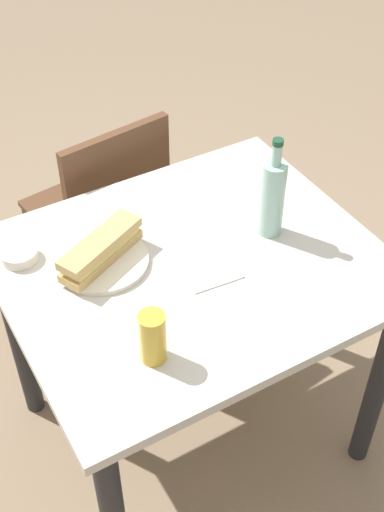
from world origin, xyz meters
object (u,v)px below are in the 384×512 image
Objects in this scene: baguette_sandwich_near at (101,249)px; olive_bowl at (19,255)px; chair_far at (106,213)px; beer_glass at (153,337)px; knife_near at (82,252)px; water_bottle at (272,196)px; plate_near at (102,261)px; dining_table at (192,297)px.

olive_bowl is at bearing 145.67° from baguette_sandwich_near.
baguette_sandwich_near is (-0.22, -0.50, 0.31)m from chair_far.
baguette_sandwich_near is at bearing -113.45° from chair_far.
beer_glass is at bearing -106.24° from chair_far.
baguette_sandwich_near is at bearing -34.33° from olive_bowl.
beer_glass is (0.01, -0.39, 0.05)m from knife_near.
baguette_sandwich_near is at bearing 166.64° from water_bottle.
chair_far is at bearing 60.96° from knife_near.
water_bottle is at bearing -13.36° from plate_near.
plate_near is 0.93× the size of baguette_sandwich_near.
chair_far is 2.96× the size of water_bottle.
chair_far reaches higher than dining_table.
plate_near is 0.35m from beer_glass.
beer_glass is at bearing -135.38° from dining_table.
plate_near is 0.04m from baguette_sandwich_near.
beer_glass is at bearing -94.79° from baguette_sandwich_near.
chair_far reaches higher than plate_near.
dining_table is at bearing -91.04° from chair_far.
olive_bowl is (-0.18, 0.12, -0.03)m from baguette_sandwich_near.
water_bottle is at bearing -20.05° from olive_bowl.
beer_glass is at bearing -94.79° from plate_near.
knife_near is 1.82× the size of olive_bowl.
knife_near is at bearing 126.79° from baguette_sandwich_near.
baguette_sandwich_near reaches higher than knife_near.
plate_near is 2.49× the size of olive_bowl.
chair_far is at bearing 111.15° from water_bottle.
plate_near is (-0.20, 0.11, 0.14)m from dining_table.
plate_near is 1.79× the size of beer_glass.
plate_near is 0.06m from knife_near.
olive_bowl is at bearing 108.06° from beer_glass.
chair_far is 0.63m from baguette_sandwich_near.
chair_far is 3.60× the size of plate_near.
knife_near reaches higher than plate_near.
beer_glass is at bearing -71.94° from olive_bowl.
olive_bowl is (-0.38, 0.23, 0.15)m from dining_table.
baguette_sandwich_near is at bearing 85.21° from beer_glass.
olive_bowl reaches higher than knife_near.
dining_table is 3.98× the size of plate_near.
baguette_sandwich_near is 0.07m from knife_near.
baguette_sandwich_near is at bearing -53.21° from knife_near.
dining_table is at bearing 44.62° from beer_glass.
dining_table is 0.30m from baguette_sandwich_near.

